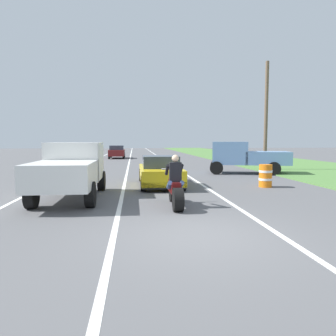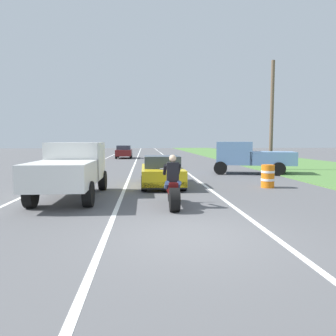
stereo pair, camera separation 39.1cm
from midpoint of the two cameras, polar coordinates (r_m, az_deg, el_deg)
ground_plane at (r=6.99m, az=5.45°, el=-12.07°), size 160.00×160.00×0.00m
lane_stripe_left_solid at (r=27.00m, az=-13.40°, el=0.51°), size 0.14×120.00×0.01m
lane_stripe_right_solid at (r=26.82m, az=1.98°, el=0.62°), size 0.14×120.00×0.01m
lane_stripe_centre_dashed at (r=26.67m, az=-5.74°, el=0.57°), size 0.14×120.00×0.01m
grass_verge_right at (r=29.69m, az=21.78°, el=0.74°), size 10.00×120.00×0.06m
motorcycle_with_rider at (r=9.63m, az=2.02°, el=-3.70°), size 0.70×2.21×1.62m
sports_car_yellow at (r=14.28m, az=-0.37°, el=-0.71°), size 1.84×4.30×1.37m
pickup_truck_left_lane_white at (r=11.63m, az=-16.28°, el=0.15°), size 2.02×4.80×1.98m
pickup_truck_right_shoulder_light_blue at (r=20.08m, az=15.10°, el=2.13°), size 5.14×3.14×1.98m
utility_pole_roadside at (r=22.86m, az=18.81°, el=8.92°), size 0.24×0.24×7.44m
construction_barrel_nearest at (r=14.43m, az=18.43°, el=-1.41°), size 0.58×0.58×1.00m
distant_car_far_ahead at (r=36.99m, az=-7.71°, el=2.97°), size 1.80×4.00×1.50m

